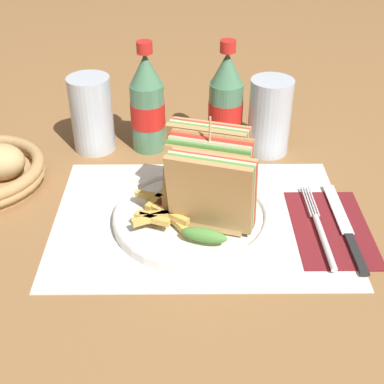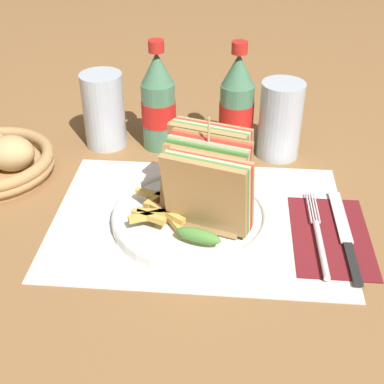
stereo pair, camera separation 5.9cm
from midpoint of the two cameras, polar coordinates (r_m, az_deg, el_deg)
name	(u,v)px [view 1 (the left image)]	position (r m, az deg, el deg)	size (l,w,h in m)	color
ground_plane	(178,233)	(0.77, -3.71, -4.48)	(4.00, 4.00, 0.00)	olive
placemat	(200,219)	(0.80, -1.27, -2.91)	(0.43, 0.31, 0.00)	silver
plate_main	(192,216)	(0.79, -2.13, -2.67)	(0.23, 0.23, 0.02)	white
club_sandwich	(209,178)	(0.75, -0.38, 1.49)	(0.14, 0.19, 0.16)	tan
fries_pile	(158,211)	(0.77, -5.80, -2.07)	(0.08, 0.10, 0.02)	gold
ketchup_blob	(165,202)	(0.79, -4.98, -1.14)	(0.04, 0.03, 0.01)	maroon
napkin	(331,228)	(0.80, 12.57, -3.78)	(0.11, 0.18, 0.00)	maroon
fork	(321,232)	(0.78, 11.51, -4.29)	(0.02, 0.19, 0.01)	silver
knife	(345,226)	(0.80, 13.99, -3.65)	(0.02, 0.21, 0.00)	black
coke_bottle_near	(147,105)	(0.95, -6.58, 9.19)	(0.06, 0.06, 0.20)	#4C7F5B
coke_bottle_far	(226,104)	(0.95, 1.83, 9.38)	(0.06, 0.06, 0.20)	#4C7F5B
glass_near	(269,122)	(0.95, 6.47, 7.44)	(0.07, 0.07, 0.14)	silver
glass_far	(92,119)	(0.97, -12.31, 7.60)	(0.07, 0.07, 0.14)	silver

